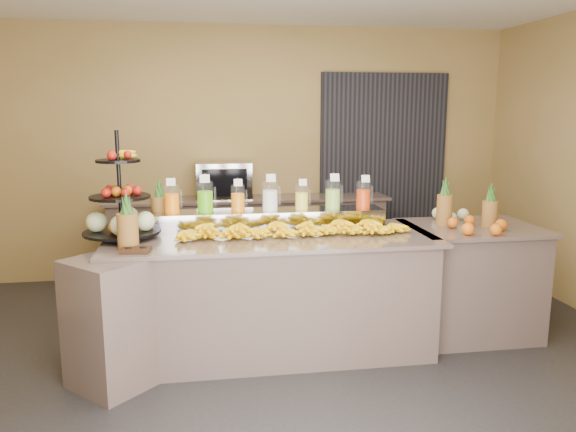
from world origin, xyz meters
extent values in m
plane|color=black|center=(0.00, 0.00, 0.00)|extent=(6.00, 6.00, 0.00)
cube|color=olive|center=(0.00, 2.51, 1.40)|extent=(6.00, 0.02, 2.80)
cube|color=black|center=(1.60, 2.46, 1.20)|extent=(1.50, 0.06, 2.20)
cube|color=gray|center=(0.00, 0.30, 0.45)|extent=(2.40, 0.90, 0.90)
cube|color=gray|center=(0.00, 0.30, 0.92)|extent=(2.50, 1.00, 0.03)
cube|color=gray|center=(-1.15, -0.10, 0.45)|extent=(0.71, 0.71, 0.90)
cube|color=gray|center=(1.70, 0.40, 0.45)|extent=(1.00, 0.80, 0.90)
cube|color=gray|center=(1.70, 0.40, 0.92)|extent=(1.08, 0.88, 0.03)
cube|color=gray|center=(0.00, 2.25, 0.45)|extent=(3.00, 0.50, 0.90)
cube|color=gray|center=(0.00, 2.25, 0.92)|extent=(3.10, 0.55, 0.03)
cube|color=gray|center=(0.02, 0.58, 1.01)|extent=(1.85, 0.30, 0.15)
cylinder|color=silver|center=(-0.76, 0.58, 1.19)|extent=(0.12, 0.12, 0.22)
cylinder|color=#FF7300|center=(-0.76, 0.58, 1.16)|extent=(0.11, 0.11, 0.15)
cylinder|color=gray|center=(-0.77, 0.59, 1.24)|extent=(0.01, 0.01, 0.26)
cube|color=white|center=(-0.76, 0.52, 1.33)|extent=(0.07, 0.02, 0.06)
cylinder|color=silver|center=(-0.50, 0.58, 1.20)|extent=(0.13, 0.13, 0.24)
cylinder|color=#4BB506|center=(-0.50, 0.58, 1.16)|extent=(0.12, 0.12, 0.16)
cylinder|color=gray|center=(-0.51, 0.59, 1.26)|extent=(0.01, 0.01, 0.29)
cube|color=white|center=(-0.50, 0.52, 1.35)|extent=(0.08, 0.02, 0.07)
cylinder|color=silver|center=(-0.24, 0.58, 1.18)|extent=(0.11, 0.11, 0.21)
cylinder|color=orange|center=(-0.24, 0.58, 1.15)|extent=(0.11, 0.11, 0.14)
cylinder|color=gray|center=(-0.25, 0.59, 1.23)|extent=(0.01, 0.01, 0.25)
cube|color=white|center=(-0.24, 0.53, 1.32)|extent=(0.07, 0.02, 0.06)
cylinder|color=silver|center=(0.02, 0.58, 1.20)|extent=(0.13, 0.13, 0.24)
cylinder|color=silver|center=(0.02, 0.58, 1.16)|extent=(0.12, 0.12, 0.16)
cylinder|color=gray|center=(0.01, 0.59, 1.25)|extent=(0.01, 0.01, 0.28)
cube|color=white|center=(0.02, 0.52, 1.35)|extent=(0.08, 0.02, 0.06)
cylinder|color=silver|center=(0.28, 0.58, 1.18)|extent=(0.11, 0.11, 0.20)
cylinder|color=yellow|center=(0.28, 0.58, 1.15)|extent=(0.10, 0.10, 0.14)
cylinder|color=gray|center=(0.27, 0.59, 1.23)|extent=(0.01, 0.01, 0.24)
cube|color=white|center=(0.28, 0.53, 1.31)|extent=(0.06, 0.02, 0.05)
cylinder|color=silver|center=(0.54, 0.58, 1.20)|extent=(0.13, 0.13, 0.23)
cylinder|color=#86B93E|center=(0.54, 0.58, 1.16)|extent=(0.12, 0.12, 0.16)
cylinder|color=gray|center=(0.53, 0.59, 1.25)|extent=(0.01, 0.01, 0.27)
cube|color=white|center=(0.54, 0.52, 1.34)|extent=(0.07, 0.02, 0.06)
cylinder|color=silver|center=(0.80, 0.58, 1.19)|extent=(0.12, 0.12, 0.22)
cylinder|color=#CA2F00|center=(0.80, 0.58, 1.15)|extent=(0.11, 0.11, 0.15)
cylinder|color=gray|center=(0.79, 0.59, 1.24)|extent=(0.01, 0.01, 0.26)
cube|color=white|center=(0.80, 0.53, 1.33)|extent=(0.07, 0.02, 0.06)
ellipsoid|color=yellow|center=(-0.65, 0.29, 0.98)|extent=(0.22, 0.16, 0.09)
ellipsoid|color=yellow|center=(-0.47, 0.29, 0.98)|extent=(0.22, 0.16, 0.09)
ellipsoid|color=yellow|center=(-0.30, 0.29, 0.98)|extent=(0.22, 0.16, 0.09)
ellipsoid|color=yellow|center=(-0.12, 0.29, 0.98)|extent=(0.22, 0.16, 0.09)
ellipsoid|color=yellow|center=(0.06, 0.29, 0.98)|extent=(0.22, 0.16, 0.09)
ellipsoid|color=yellow|center=(0.24, 0.29, 0.98)|extent=(0.22, 0.16, 0.09)
ellipsoid|color=yellow|center=(0.42, 0.29, 0.98)|extent=(0.22, 0.16, 0.09)
ellipsoid|color=yellow|center=(0.60, 0.29, 0.98)|extent=(0.22, 0.16, 0.09)
ellipsoid|color=yellow|center=(0.77, 0.29, 0.98)|extent=(0.22, 0.16, 0.09)
ellipsoid|color=yellow|center=(0.95, 0.29, 0.98)|extent=(0.22, 0.16, 0.09)
ellipsoid|color=yellow|center=(-0.49, 0.29, 1.04)|extent=(0.18, 0.15, 0.08)
ellipsoid|color=yellow|center=(-0.23, 0.29, 1.04)|extent=(0.18, 0.15, 0.08)
ellipsoid|color=yellow|center=(0.02, 0.29, 1.04)|extent=(0.18, 0.15, 0.08)
ellipsoid|color=yellow|center=(0.28, 0.29, 1.04)|extent=(0.18, 0.15, 0.08)
ellipsoid|color=yellow|center=(0.53, 0.29, 1.04)|extent=(0.18, 0.15, 0.08)
ellipsoid|color=yellow|center=(0.79, 0.29, 1.04)|extent=(0.18, 0.15, 0.08)
cylinder|color=black|center=(-1.12, 0.40, 1.33)|extent=(0.04, 0.04, 0.80)
cylinder|color=black|center=(-1.12, 0.40, 0.97)|extent=(0.67, 0.67, 0.02)
cylinder|color=black|center=(-1.12, 0.40, 1.24)|extent=(0.53, 0.53, 0.02)
cylinder|color=black|center=(-1.12, 0.40, 1.51)|extent=(0.38, 0.38, 0.02)
sphere|color=#C3CA8B|center=(-0.94, 0.40, 1.06)|extent=(0.15, 0.15, 0.15)
sphere|color=maroon|center=(-1.00, 0.40, 1.29)|extent=(0.07, 0.07, 0.07)
sphere|color=#CF5512|center=(-1.21, 0.40, 1.02)|extent=(0.08, 0.08, 0.08)
cube|color=#321C0D|center=(-0.97, -0.06, 0.94)|extent=(0.21, 0.16, 0.03)
cylinder|color=brown|center=(-1.04, 0.05, 1.05)|extent=(0.15, 0.15, 0.25)
cone|color=#234E1A|center=(-1.04, 0.05, 1.26)|extent=(0.07, 0.07, 0.16)
cylinder|color=brown|center=(-0.86, 0.71, 1.06)|extent=(0.14, 0.14, 0.26)
cone|color=#234E1A|center=(-0.86, 0.71, 1.27)|extent=(0.07, 0.07, 0.16)
cylinder|color=brown|center=(1.48, 0.48, 1.06)|extent=(0.14, 0.14, 0.26)
cylinder|color=brown|center=(1.83, 0.37, 1.04)|extent=(0.13, 0.13, 0.21)
ellipsoid|color=#CF5512|center=(1.64, 0.21, 0.98)|extent=(0.38, 0.26, 0.10)
cube|color=gray|center=(-0.27, 2.25, 1.13)|extent=(0.59, 0.42, 0.39)
camera|label=1|loc=(-0.53, -3.87, 1.88)|focal=35.00mm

